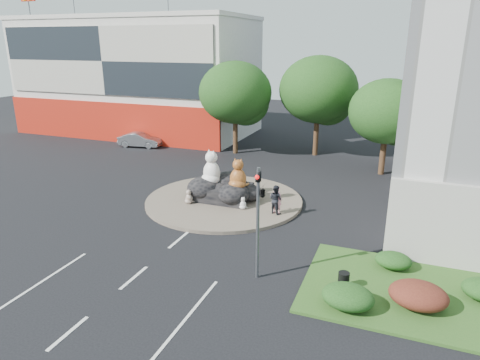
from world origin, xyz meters
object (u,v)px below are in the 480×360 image
object	(u,v)px
pedestrian_dark	(275,199)
litter_bin	(344,280)
cat_white	(212,167)
cat_tabby	(238,174)
kitten_white	(243,203)
kitten_calico	(189,196)
pedestrian_pink	(277,200)
parked_car	(140,140)

from	to	relation	value
pedestrian_dark	litter_bin	world-z (taller)	pedestrian_dark
cat_white	cat_tabby	distance (m)	1.94
cat_tabby	kitten_white	world-z (taller)	cat_tabby
kitten_white	pedestrian_dark	size ratio (longest dim) A/B	0.45
cat_white	litter_bin	xyz separation A→B (m)	(9.49, -7.65, -1.78)
kitten_calico	pedestrian_pink	bearing A→B (deg)	49.58
cat_tabby	parked_car	xyz separation A→B (m)	(-14.67, 11.15, -1.40)
cat_tabby	pedestrian_pink	size ratio (longest dim) A/B	1.20
pedestrian_pink	pedestrian_dark	xyz separation A→B (m)	(-0.05, -0.09, 0.04)
pedestrian_pink	litter_bin	bearing A→B (deg)	124.83
cat_white	pedestrian_dark	bearing A→B (deg)	13.37
pedestrian_pink	kitten_white	bearing A→B (deg)	2.71
litter_bin	kitten_calico	bearing A→B (deg)	149.40
parked_car	litter_bin	world-z (taller)	parked_car
cat_tabby	litter_bin	xyz separation A→B (m)	(7.58, -7.39, -1.63)
cat_tabby	pedestrian_dark	world-z (taller)	cat_tabby
kitten_calico	pedestrian_pink	xyz separation A→B (m)	(5.54, 0.50, 0.36)
cat_white	pedestrian_dark	world-z (taller)	cat_white
kitten_calico	parked_car	world-z (taller)	parked_car
cat_tabby	litter_bin	size ratio (longest dim) A/B	2.89
cat_tabby	kitten_white	bearing A→B (deg)	-55.64
pedestrian_dark	parked_car	xyz separation A→B (m)	(-17.35, 11.99, -0.37)
kitten_white	cat_tabby	bearing A→B (deg)	91.29
kitten_calico	parked_car	distance (m)	17.16
kitten_calico	kitten_white	world-z (taller)	kitten_calico
parked_car	kitten_white	bearing A→B (deg)	-137.02
cat_tabby	pedestrian_pink	xyz separation A→B (m)	(2.73, -0.75, -1.07)
cat_tabby	pedestrian_dark	distance (m)	2.99
cat_tabby	parked_car	world-z (taller)	cat_tabby
cat_tabby	kitten_white	distance (m)	1.87
parked_car	litter_bin	xyz separation A→B (m)	(22.25, -18.54, -0.23)
litter_bin	pedestrian_pink	bearing A→B (deg)	126.14
kitten_calico	pedestrian_pink	size ratio (longest dim) A/B	0.56
pedestrian_pink	litter_bin	size ratio (longest dim) A/B	2.40
pedestrian_dark	pedestrian_pink	bearing A→B (deg)	-97.98
kitten_white	pedestrian_pink	xyz separation A→B (m)	(2.07, 0.15, 0.43)
kitten_white	pedestrian_pink	size ratio (longest dim) A/B	0.47
kitten_white	pedestrian_dark	xyz separation A→B (m)	(2.01, 0.06, 0.47)
litter_bin	parked_car	bearing A→B (deg)	140.20
kitten_calico	pedestrian_dark	world-z (taller)	pedestrian_dark
kitten_white	parked_car	xyz separation A→B (m)	(-15.33, 12.05, 0.10)
pedestrian_pink	parked_car	xyz separation A→B (m)	(-17.40, 11.90, -0.33)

